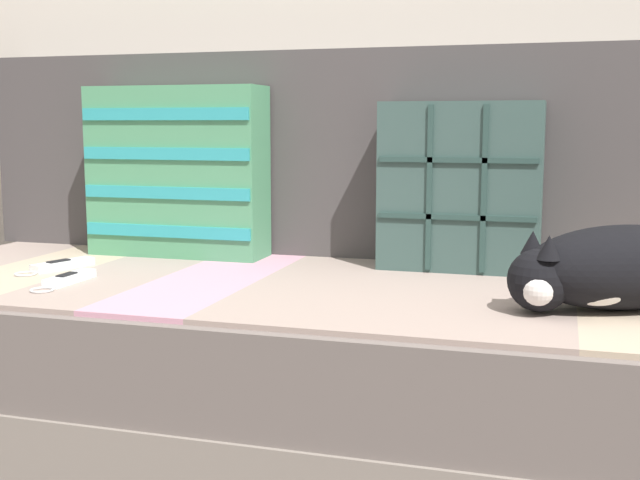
{
  "coord_description": "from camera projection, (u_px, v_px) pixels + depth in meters",
  "views": [
    {
      "loc": [
        0.51,
        -1.52,
        0.73
      ],
      "look_at": [
        0.04,
        0.03,
        0.49
      ],
      "focal_mm": 45.0,
      "sensor_mm": 36.0,
      "label": 1
    }
  ],
  "objects": [
    {
      "name": "sofa_backrest",
      "position": [
        355.0,
        154.0,
        2.05
      ],
      "size": [
        2.05,
        0.14,
        0.52
      ],
      "color": "#474242",
      "rests_on": "couch"
    },
    {
      "name": "game_remote_far",
      "position": [
        68.0,
        279.0,
        1.7
      ],
      "size": [
        0.05,
        0.19,
        0.02
      ],
      "color": "white",
      "rests_on": "couch"
    },
    {
      "name": "game_remote_near",
      "position": [
        60.0,
        265.0,
        1.87
      ],
      "size": [
        0.1,
        0.21,
        0.02
      ],
      "color": "white",
      "rests_on": "couch"
    },
    {
      "name": "ground_plane",
      "position": [
        297.0,
        473.0,
        1.69
      ],
      "size": [
        14.0,
        14.0,
        0.0
      ],
      "primitive_type": "plane",
      "color": "#564C47"
    },
    {
      "name": "couch",
      "position": [
        312.0,
        369.0,
        1.77
      ],
      "size": [
        2.09,
        0.88,
        0.39
      ],
      "color": "gray",
      "rests_on": "ground_plane"
    },
    {
      "name": "throw_pillow_striped",
      "position": [
        177.0,
        172.0,
        2.04
      ],
      "size": [
        0.46,
        0.14,
        0.43
      ],
      "color": "#4C9366",
      "rests_on": "couch"
    },
    {
      "name": "sleeping_cat",
      "position": [
        613.0,
        270.0,
        1.45
      ],
      "size": [
        0.43,
        0.35,
        0.15
      ],
      "color": "black",
      "rests_on": "couch"
    },
    {
      "name": "throw_pillow_quilted",
      "position": [
        460.0,
        187.0,
        1.84
      ],
      "size": [
        0.37,
        0.14,
        0.39
      ],
      "color": "#38514C",
      "rests_on": "couch"
    }
  ]
}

